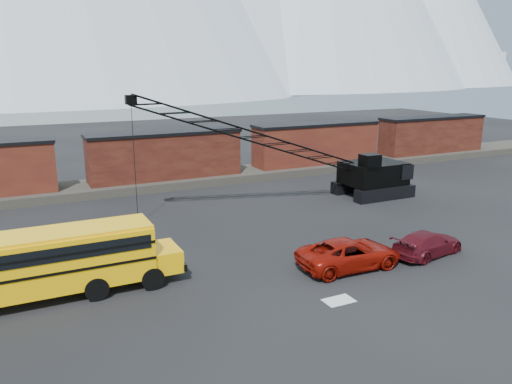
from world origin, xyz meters
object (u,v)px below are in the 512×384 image
(maroon_suv, at_px, (427,243))
(school_bus, at_px, (48,262))
(red_pickup, at_px, (349,254))
(crawler_crane, at_px, (283,146))

(maroon_suv, bearing_deg, school_bus, 69.50)
(red_pickup, xyz_separation_m, crawler_crane, (2.76, 12.23, 3.85))
(school_bus, relative_size, red_pickup, 2.05)
(school_bus, bearing_deg, red_pickup, -12.11)
(school_bus, distance_m, crawler_crane, 19.76)
(red_pickup, bearing_deg, crawler_crane, -10.54)
(school_bus, height_order, crawler_crane, crawler_crane)
(red_pickup, height_order, crawler_crane, crawler_crane)
(red_pickup, bearing_deg, school_bus, 80.06)
(red_pickup, height_order, maroon_suv, red_pickup)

